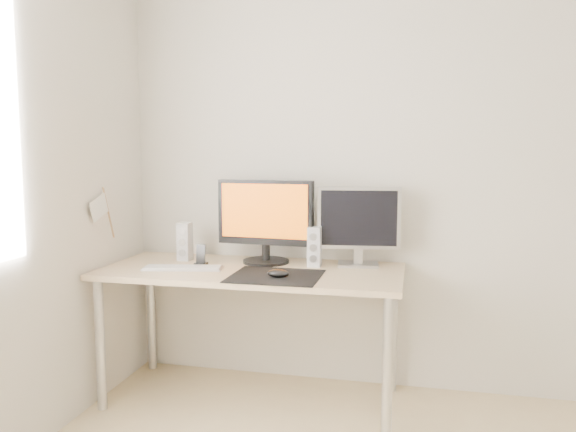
{
  "coord_description": "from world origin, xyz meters",
  "views": [
    {
      "loc": [
        -0.08,
        -1.45,
        1.35
      ],
      "look_at": [
        -0.75,
        1.45,
        1.01
      ],
      "focal_mm": 35.0,
      "sensor_mm": 36.0,
      "label": 1
    }
  ],
  "objects": [
    {
      "name": "mousepad",
      "position": [
        -0.76,
        1.23,
        0.73
      ],
      "size": [
        0.45,
        0.4,
        0.0
      ],
      "primitive_type": "cube",
      "color": "black",
      "rests_on": "desk"
    },
    {
      "name": "speaker_left",
      "position": [
        -1.37,
        1.52,
        0.84
      ],
      "size": [
        0.07,
        0.08,
        0.22
      ],
      "color": "white",
      "rests_on": "desk"
    },
    {
      "name": "pennant",
      "position": [
        -1.72,
        1.24,
        1.05
      ],
      "size": [
        0.01,
        0.23,
        0.29
      ],
      "color": "#A57F54",
      "rests_on": "wall_left"
    },
    {
      "name": "phone_dock",
      "position": [
        -1.23,
        1.41,
        0.77
      ],
      "size": [
        0.06,
        0.06,
        0.12
      ],
      "color": "black",
      "rests_on": "desk"
    },
    {
      "name": "mouse",
      "position": [
        -0.74,
        1.2,
        0.75
      ],
      "size": [
        0.11,
        0.06,
        0.04
      ],
      "primitive_type": "ellipsoid",
      "color": "black",
      "rests_on": "mousepad"
    },
    {
      "name": "main_monitor",
      "position": [
        -0.9,
        1.54,
        0.98
      ],
      "size": [
        0.55,
        0.28,
        0.47
      ],
      "color": "black",
      "rests_on": "desk"
    },
    {
      "name": "second_monitor",
      "position": [
        -0.38,
        1.58,
        0.97
      ],
      "size": [
        0.45,
        0.18,
        0.43
      ],
      "color": "#B5B5B7",
      "rests_on": "desk"
    },
    {
      "name": "desk",
      "position": [
        -0.93,
        1.38,
        0.65
      ],
      "size": [
        1.6,
        0.7,
        0.73
      ],
      "color": "#D1B587",
      "rests_on": "ground"
    },
    {
      "name": "wall_back",
      "position": [
        0.0,
        1.75,
        1.25
      ],
      "size": [
        3.5,
        0.0,
        3.5
      ],
      "primitive_type": "plane",
      "rotation": [
        1.57,
        0.0,
        0.0
      ],
      "color": "silver",
      "rests_on": "ground"
    },
    {
      "name": "speaker_right",
      "position": [
        -0.61,
        1.51,
        0.84
      ],
      "size": [
        0.07,
        0.08,
        0.22
      ],
      "color": "white",
      "rests_on": "desk"
    },
    {
      "name": "keyboard",
      "position": [
        -1.28,
        1.28,
        0.74
      ],
      "size": [
        0.44,
        0.2,
        0.02
      ],
      "color": "silver",
      "rests_on": "desk"
    }
  ]
}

